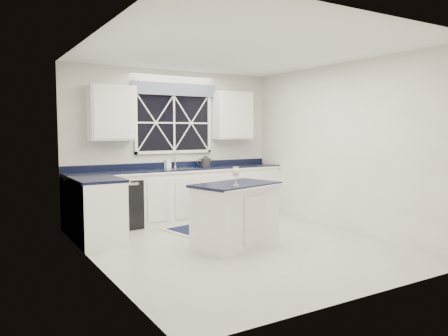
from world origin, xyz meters
TOP-DOWN VIEW (x-y plane):
  - ground at (0.00, 0.00)m, footprint 4.50×4.50m
  - back_wall at (0.00, 2.25)m, footprint 4.00×0.10m
  - base_cabinets at (-0.33, 1.78)m, footprint 3.99×1.60m
  - countertop at (0.00, 1.95)m, footprint 3.98×0.64m
  - dishwasher at (-1.10, 1.95)m, footprint 0.60×0.58m
  - window at (0.00, 2.20)m, footprint 1.65×0.09m
  - upper_cabinets at (0.00, 2.08)m, footprint 3.10×0.34m
  - faucet at (0.00, 2.14)m, footprint 0.05×0.20m
  - island at (-0.11, -0.05)m, footprint 1.34×1.01m
  - rug at (0.08, 1.20)m, footprint 1.40×1.01m
  - kettle at (0.56, 2.04)m, footprint 0.29×0.24m
  - wine_glass at (-0.24, -0.25)m, footprint 0.11×0.11m
  - soap_bottle at (-0.15, 2.17)m, footprint 0.11×0.11m

SIDE VIEW (x-z plane):
  - ground at x=0.00m, z-range 0.00..0.00m
  - rug at x=0.08m, z-range 0.00..0.02m
  - dishwasher at x=-1.10m, z-range 0.00..0.82m
  - island at x=-0.11m, z-range 0.00..0.89m
  - base_cabinets at x=-0.33m, z-range 0.00..0.90m
  - countertop at x=0.00m, z-range 0.90..0.94m
  - kettle at x=0.56m, z-range 0.93..1.15m
  - soap_bottle at x=-0.15m, z-range 0.94..1.15m
  - wine_glass at x=-0.24m, z-range 0.94..1.18m
  - faucet at x=0.00m, z-range 0.95..1.25m
  - back_wall at x=0.00m, z-range 0.00..2.70m
  - window at x=0.00m, z-range 1.20..2.46m
  - upper_cabinets at x=0.00m, z-range 1.45..2.35m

